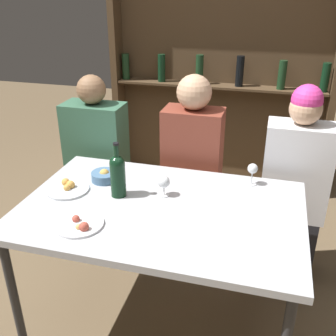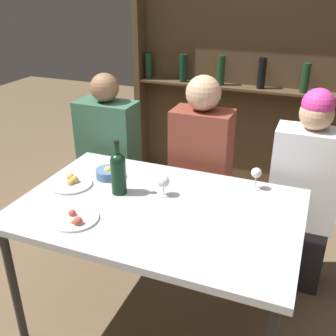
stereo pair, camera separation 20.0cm
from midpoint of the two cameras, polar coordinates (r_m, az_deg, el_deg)
ground_plane at (r=2.46m, az=-3.41°, el=-21.39°), size 10.00×10.00×0.00m
dining_table at (r=1.99m, az=-3.95°, el=-7.20°), size 1.40×0.91×0.78m
wine_rack_wall at (r=3.57m, az=6.06°, el=15.48°), size 1.97×0.21×2.33m
wine_bottle at (r=2.03m, az=-10.13°, el=-0.89°), size 0.08×0.08×0.29m
wine_glass_0 at (r=2.16m, az=9.60°, el=-0.33°), size 0.06×0.06×0.12m
wine_glass_1 at (r=2.02m, az=-3.44°, el=-2.19°), size 0.06×0.06×0.11m
food_plate_0 at (r=2.19m, az=-16.92°, el=-2.89°), size 0.23×0.23×0.05m
food_plate_1 at (r=1.88m, az=-15.77°, el=-7.95°), size 0.23×0.23×0.05m
snack_bowl at (r=2.24m, az=-11.74°, el=-1.20°), size 0.15×0.15×0.07m
seated_person_left at (r=2.81m, az=-12.13°, el=-0.35°), size 0.40×0.22×1.26m
seated_person_center at (r=2.58m, az=1.25°, el=-1.46°), size 0.37×0.22×1.30m
seated_person_right at (r=2.53m, az=15.54°, el=-3.32°), size 0.39×0.22×1.28m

